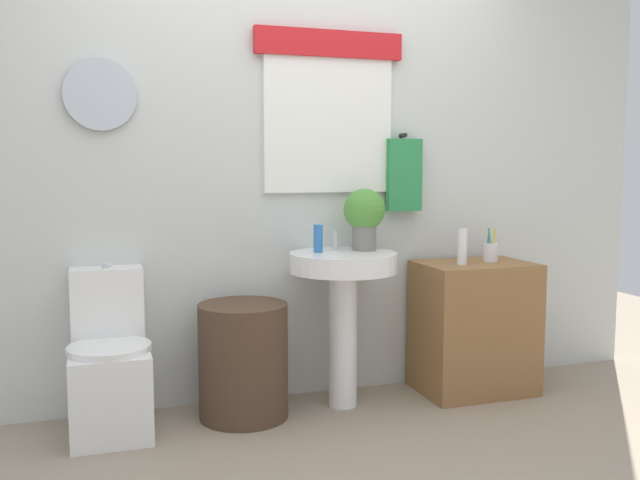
{
  "coord_description": "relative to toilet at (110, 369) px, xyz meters",
  "views": [
    {
      "loc": [
        -0.98,
        -2.44,
        1.25
      ],
      "look_at": [
        0.08,
        0.8,
        0.89
      ],
      "focal_mm": 38.48,
      "sensor_mm": 36.0,
      "label": 1
    }
  ],
  "objects": [
    {
      "name": "laundry_hamper",
      "position": [
        0.64,
        -0.03,
        -0.01
      ],
      "size": [
        0.45,
        0.45,
        0.58
      ],
      "primitive_type": "cylinder",
      "color": "#4C3828",
      "rests_on": "ground_plane"
    },
    {
      "name": "toothbrush_cup",
      "position": [
        2.05,
        -0.01,
        0.48
      ],
      "size": [
        0.08,
        0.08,
        0.19
      ],
      "color": "silver",
      "rests_on": "wooden_cabinet"
    },
    {
      "name": "pedestal_sink",
      "position": [
        1.17,
        -0.03,
        0.33
      ],
      "size": [
        0.56,
        0.56,
        0.81
      ],
      "color": "white",
      "rests_on": "ground_plane"
    },
    {
      "name": "potted_plant",
      "position": [
        1.31,
        0.03,
        0.71
      ],
      "size": [
        0.22,
        0.22,
        0.33
      ],
      "color": "slate",
      "rests_on": "pedestal_sink"
    },
    {
      "name": "faucet",
      "position": [
        1.17,
        0.09,
        0.57
      ],
      "size": [
        0.03,
        0.03,
        0.1
      ],
      "primitive_type": "cylinder",
      "color": "silver",
      "rests_on": "pedestal_sink"
    },
    {
      "name": "lotion_bottle",
      "position": [
        1.84,
        -0.07,
        0.53
      ],
      "size": [
        0.05,
        0.05,
        0.19
      ],
      "primitive_type": "cylinder",
      "color": "white",
      "rests_on": "wooden_cabinet"
    },
    {
      "name": "toilet",
      "position": [
        0.0,
        0.0,
        0.0
      ],
      "size": [
        0.38,
        0.51,
        0.78
      ],
      "color": "white",
      "rests_on": "ground_plane"
    },
    {
      "name": "soap_bottle",
      "position": [
        1.05,
        0.02,
        0.59
      ],
      "size": [
        0.05,
        0.05,
        0.14
      ],
      "primitive_type": "cylinder",
      "color": "#2D6BB7",
      "rests_on": "pedestal_sink"
    },
    {
      "name": "back_wall",
      "position": [
        0.95,
        0.26,
        1.01
      ],
      "size": [
        4.4,
        0.18,
        2.6
      ],
      "color": "silver",
      "rests_on": "ground_plane"
    },
    {
      "name": "wooden_cabinet",
      "position": [
        1.95,
        -0.03,
        0.07
      ],
      "size": [
        0.62,
        0.44,
        0.73
      ],
      "primitive_type": "cube",
      "color": "olive",
      "rests_on": "ground_plane"
    }
  ]
}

